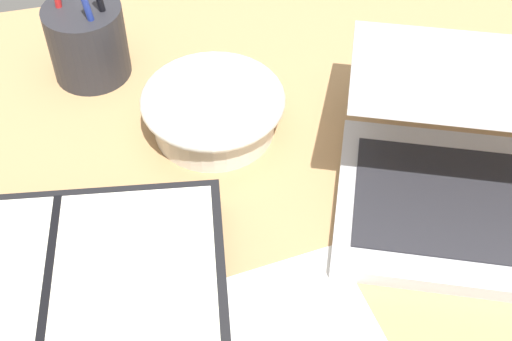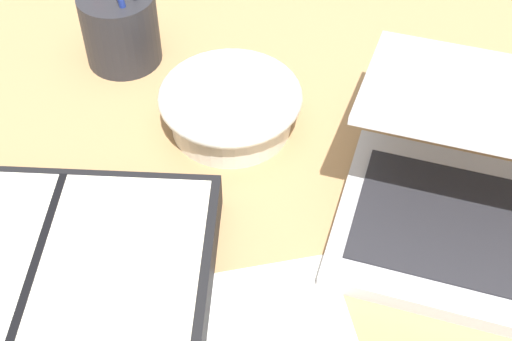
# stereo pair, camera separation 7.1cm
# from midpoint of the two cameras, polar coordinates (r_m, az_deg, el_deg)

# --- Properties ---
(desk_top) EXTENTS (1.40, 1.00, 0.02)m
(desk_top) POSITION_cam_midpoint_polar(r_m,az_deg,el_deg) (0.74, -0.42, -7.30)
(desk_top) COLOR tan
(desk_top) RESTS_ON ground
(laptop) EXTENTS (0.39, 0.39, 0.15)m
(laptop) POSITION_cam_midpoint_polar(r_m,az_deg,el_deg) (0.77, 15.57, 0.48)
(laptop) COLOR #B7B7BC
(laptop) RESTS_ON desk_top
(bowl) EXTENTS (0.17, 0.17, 0.05)m
(bowl) POSITION_cam_midpoint_polar(r_m,az_deg,el_deg) (0.83, -5.87, 4.69)
(bowl) COLOR silver
(bowl) RESTS_ON desk_top
(pen_cup) EXTENTS (0.10, 0.10, 0.17)m
(pen_cup) POSITION_cam_midpoint_polar(r_m,az_deg,el_deg) (0.93, -15.51, 9.87)
(pen_cup) COLOR #28282D
(pen_cup) RESTS_ON desk_top
(planner) EXTENTS (0.36, 0.31, 0.05)m
(planner) POSITION_cam_midpoint_polar(r_m,az_deg,el_deg) (0.70, -18.95, -10.80)
(planner) COLOR black
(planner) RESTS_ON desk_top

